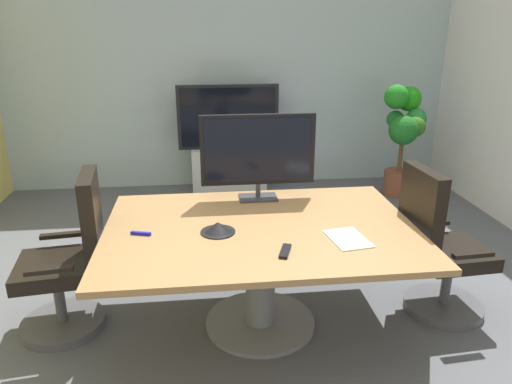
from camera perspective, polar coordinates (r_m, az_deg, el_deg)
The scene contains 12 objects.
ground_plane at distance 3.62m, azimuth 0.30°, elevation -13.90°, with size 7.05×7.05×0.00m, color #515459.
wall_back_glass_partition at distance 6.06m, azimuth -3.22°, elevation 13.55°, with size 5.56×0.10×2.72m, color #9EB2B7.
conference_table at distance 3.19m, azimuth 0.52°, elevation -6.83°, with size 2.01×1.40×0.74m.
office_chair_left at distance 3.46m, azimuth -21.22°, elevation -8.31°, with size 0.62×0.60×1.09m.
office_chair_right at distance 3.62m, azimuth 20.86°, elevation -6.99°, with size 0.61×0.59×1.09m.
tv_monitor at distance 3.50m, azimuth 0.23°, elevation 4.77°, with size 0.84×0.18×0.64m.
wall_display_unit at distance 5.88m, azimuth -3.25°, elevation 4.25°, with size 1.20×0.36×1.31m.
potted_plant at distance 5.87m, azimuth 17.14°, elevation 6.91°, with size 0.51×0.60×1.33m.
conference_phone at distance 3.03m, azimuth -4.56°, elevation -4.28°, with size 0.22×0.22×0.07m.
remote_control at distance 2.78m, azimuth 3.49°, elevation -7.04°, with size 0.05×0.17×0.02m, color black.
whiteboard_marker at distance 3.08m, azimuth -13.54°, elevation -4.82°, with size 0.13×0.02×0.02m, color #1919A5.
paper_notepad at distance 2.99m, azimuth 10.87°, elevation -5.48°, with size 0.21×0.30×0.01m, color white.
Camera 1 is at (-0.37, -2.99, 2.00)m, focal length 33.62 mm.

